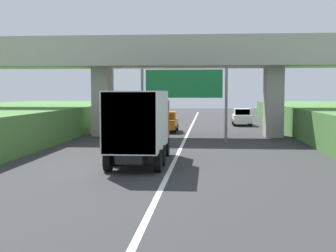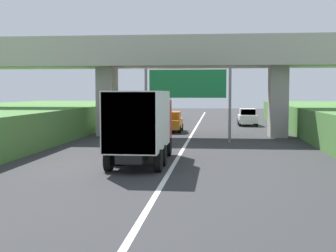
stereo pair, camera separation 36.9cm
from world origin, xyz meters
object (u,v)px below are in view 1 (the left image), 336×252
object	(u,v)px
truck_silver	(153,104)
car_orange	(166,122)
truck_black	(134,108)
overhead_highway_sign	(184,88)
car_white	(242,117)
truck_red	(140,123)

from	to	relation	value
truck_silver	car_orange	xyz separation A→B (m)	(3.20, -18.16, -1.08)
truck_black	car_orange	bearing A→B (deg)	-26.83
truck_black	car_orange	distance (m)	3.59
truck_silver	car_orange	size ratio (longest dim) A/B	1.78
overhead_highway_sign	truck_silver	distance (m)	26.60
truck_black	car_white	bearing A→B (deg)	34.31
car_orange	overhead_highway_sign	bearing A→B (deg)	-76.51
overhead_highway_sign	car_white	distance (m)	17.26
car_white	truck_red	bearing A→B (deg)	-104.11
truck_black	car_orange	size ratio (longest dim) A/B	1.78
overhead_highway_sign	car_white	xyz separation A→B (m)	(5.07, 16.27, -2.79)
overhead_highway_sign	truck_silver	size ratio (longest dim) A/B	0.81
overhead_highway_sign	truck_black	world-z (taller)	overhead_highway_sign
overhead_highway_sign	truck_silver	bearing A→B (deg)	101.07
truck_black	truck_red	bearing A→B (deg)	-80.06
truck_red	car_white	distance (m)	27.12
truck_silver	truck_black	distance (m)	16.62
truck_red	car_white	xyz separation A→B (m)	(6.61, 26.28, -1.08)
overhead_highway_sign	truck_silver	xyz separation A→B (m)	(-5.09, 26.05, -1.72)
overhead_highway_sign	truck_black	size ratio (longest dim) A/B	0.81
overhead_highway_sign	car_orange	size ratio (longest dim) A/B	1.43
truck_red	truck_black	distance (m)	19.74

